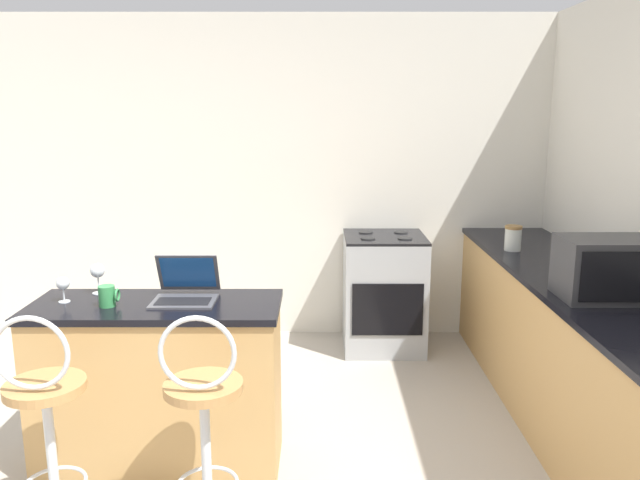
{
  "coord_description": "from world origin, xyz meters",
  "views": [
    {
      "loc": [
        0.54,
        -2.36,
        1.87
      ],
      "look_at": [
        0.53,
        1.74,
        1.01
      ],
      "focal_mm": 35.0,
      "sensor_mm": 36.0,
      "label": 1
    }
  ],
  "objects_px": {
    "wine_glass_short": "(65,284)",
    "mug_green": "(110,296)",
    "laptop": "(188,288)",
    "stove_range": "(385,292)",
    "toaster": "(579,260)",
    "mug_blue": "(588,250)",
    "microwave": "(614,269)",
    "bar_stool_near": "(50,432)",
    "wine_glass_tall": "(100,272)",
    "storage_jar": "(515,238)",
    "bar_stool_far": "(206,432)"
  },
  "relations": [
    {
      "from": "microwave",
      "to": "mug_green",
      "type": "height_order",
      "value": "microwave"
    },
    {
      "from": "bar_stool_near",
      "to": "mug_green",
      "type": "relative_size",
      "value": 10.13
    },
    {
      "from": "stove_range",
      "to": "mug_green",
      "type": "relative_size",
      "value": 8.73
    },
    {
      "from": "microwave",
      "to": "bar_stool_near",
      "type": "bearing_deg",
      "value": -166.32
    },
    {
      "from": "bar_stool_near",
      "to": "mug_green",
      "type": "bearing_deg",
      "value": 77.21
    },
    {
      "from": "bar_stool_far",
      "to": "wine_glass_short",
      "type": "distance_m",
      "value": 1.11
    },
    {
      "from": "laptop",
      "to": "toaster",
      "type": "xyz_separation_m",
      "value": [
        2.22,
        0.51,
        0.03
      ]
    },
    {
      "from": "wine_glass_short",
      "to": "toaster",
      "type": "bearing_deg",
      "value": 11.34
    },
    {
      "from": "storage_jar",
      "to": "wine_glass_tall",
      "type": "distance_m",
      "value": 2.72
    },
    {
      "from": "toaster",
      "to": "wine_glass_tall",
      "type": "bearing_deg",
      "value": -171.26
    },
    {
      "from": "wine_glass_short",
      "to": "wine_glass_tall",
      "type": "distance_m",
      "value": 0.2
    },
    {
      "from": "stove_range",
      "to": "wine_glass_short",
      "type": "xyz_separation_m",
      "value": [
        -1.8,
        -1.69,
        0.55
      ]
    },
    {
      "from": "laptop",
      "to": "mug_green",
      "type": "relative_size",
      "value": 3.04
    },
    {
      "from": "laptop",
      "to": "microwave",
      "type": "bearing_deg",
      "value": 0.34
    },
    {
      "from": "bar_stool_far",
      "to": "mug_green",
      "type": "height_order",
      "value": "bar_stool_far"
    },
    {
      "from": "stove_range",
      "to": "mug_blue",
      "type": "bearing_deg",
      "value": -28.58
    },
    {
      "from": "laptop",
      "to": "mug_blue",
      "type": "xyz_separation_m",
      "value": [
        2.46,
        0.95,
        -0.01
      ]
    },
    {
      "from": "stove_range",
      "to": "bar_stool_far",
      "type": "bearing_deg",
      "value": -113.76
    },
    {
      "from": "laptop",
      "to": "stove_range",
      "type": "distance_m",
      "value": 2.09
    },
    {
      "from": "laptop",
      "to": "wine_glass_short",
      "type": "distance_m",
      "value": 0.61
    },
    {
      "from": "toaster",
      "to": "storage_jar",
      "type": "distance_m",
      "value": 0.64
    },
    {
      "from": "storage_jar",
      "to": "wine_glass_tall",
      "type": "xyz_separation_m",
      "value": [
        -2.51,
        -1.03,
        0.03
      ]
    },
    {
      "from": "bar_stool_near",
      "to": "mug_blue",
      "type": "distance_m",
      "value": 3.37
    },
    {
      "from": "toaster",
      "to": "wine_glass_tall",
      "type": "height_order",
      "value": "toaster"
    },
    {
      "from": "wine_glass_short",
      "to": "mug_green",
      "type": "relative_size",
      "value": 1.27
    },
    {
      "from": "microwave",
      "to": "mug_green",
      "type": "relative_size",
      "value": 4.94
    },
    {
      "from": "wine_glass_short",
      "to": "storage_jar",
      "type": "height_order",
      "value": "storage_jar"
    },
    {
      "from": "bar_stool_far",
      "to": "microwave",
      "type": "bearing_deg",
      "value": 18.04
    },
    {
      "from": "wine_glass_tall",
      "to": "bar_stool_far",
      "type": "bearing_deg",
      "value": -47.29
    },
    {
      "from": "storage_jar",
      "to": "wine_glass_short",
      "type": "bearing_deg",
      "value": -155.86
    },
    {
      "from": "stove_range",
      "to": "wine_glass_tall",
      "type": "height_order",
      "value": "wine_glass_tall"
    },
    {
      "from": "mug_green",
      "to": "storage_jar",
      "type": "bearing_deg",
      "value": 27.57
    },
    {
      "from": "bar_stool_near",
      "to": "mug_green",
      "type": "height_order",
      "value": "bar_stool_near"
    },
    {
      "from": "mug_blue",
      "to": "storage_jar",
      "type": "bearing_deg",
      "value": 156.83
    },
    {
      "from": "storage_jar",
      "to": "wine_glass_tall",
      "type": "relative_size",
      "value": 1.05
    },
    {
      "from": "wine_glass_short",
      "to": "mug_green",
      "type": "distance_m",
      "value": 0.26
    },
    {
      "from": "laptop",
      "to": "wine_glass_tall",
      "type": "bearing_deg",
      "value": 168.51
    },
    {
      "from": "laptop",
      "to": "wine_glass_short",
      "type": "relative_size",
      "value": 2.39
    },
    {
      "from": "wine_glass_short",
      "to": "storage_jar",
      "type": "xyz_separation_m",
      "value": [
        2.64,
        1.18,
        -0.01
      ]
    },
    {
      "from": "toaster",
      "to": "stove_range",
      "type": "relative_size",
      "value": 0.34
    },
    {
      "from": "stove_range",
      "to": "storage_jar",
      "type": "xyz_separation_m",
      "value": [
        0.83,
        -0.5,
        0.54
      ]
    },
    {
      "from": "bar_stool_near",
      "to": "toaster",
      "type": "distance_m",
      "value": 2.98
    },
    {
      "from": "microwave",
      "to": "mug_blue",
      "type": "distance_m",
      "value": 0.98
    },
    {
      "from": "bar_stool_near",
      "to": "toaster",
      "type": "relative_size",
      "value": 3.39
    },
    {
      "from": "microwave",
      "to": "stove_range",
      "type": "bearing_deg",
      "value": 121.64
    },
    {
      "from": "laptop",
      "to": "mug_blue",
      "type": "distance_m",
      "value": 2.63
    },
    {
      "from": "toaster",
      "to": "stove_range",
      "type": "xyz_separation_m",
      "value": [
        -1.03,
        1.12,
        -0.54
      ]
    },
    {
      "from": "mug_blue",
      "to": "mug_green",
      "type": "distance_m",
      "value": 3.02
    },
    {
      "from": "mug_blue",
      "to": "wine_glass_short",
      "type": "xyz_separation_m",
      "value": [
        -3.07,
        -1.0,
        0.05
      ]
    },
    {
      "from": "laptop",
      "to": "stove_range",
      "type": "height_order",
      "value": "laptop"
    }
  ]
}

